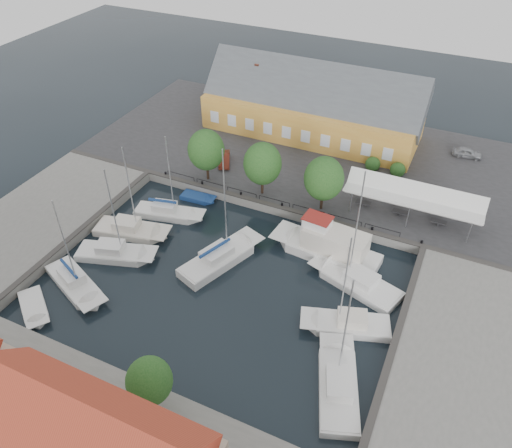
{
  "coord_description": "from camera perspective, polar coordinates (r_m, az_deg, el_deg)",
  "views": [
    {
      "loc": [
        16.86,
        -30.41,
        33.38
      ],
      "look_at": [
        0.0,
        6.0,
        1.5
      ],
      "focal_mm": 35.0,
      "sensor_mm": 36.0,
      "label": 1
    }
  ],
  "objects": [
    {
      "name": "ground",
      "position": [
        48.2,
        -3.01,
        -5.43
      ],
      "size": [
        140.0,
        140.0,
        0.0
      ],
      "primitive_type": "plane",
      "color": "black",
      "rests_on": "ground"
    },
    {
      "name": "north_quay",
      "position": [
        64.94,
        6.38,
        7.8
      ],
      "size": [
        56.0,
        26.0,
        1.0
      ],
      "primitive_type": "cube",
      "color": "#2D2D30",
      "rests_on": "ground"
    },
    {
      "name": "west_quay",
      "position": [
        58.29,
        -23.59,
        0.45
      ],
      "size": [
        12.0,
        24.0,
        1.0
      ],
      "primitive_type": "cube",
      "color": "slate",
      "rests_on": "ground"
    },
    {
      "name": "east_quay",
      "position": [
        43.75,
        23.09,
        -14.63
      ],
      "size": [
        12.0,
        24.0,
        1.0
      ],
      "primitive_type": "cube",
      "color": "slate",
      "rests_on": "ground"
    },
    {
      "name": "quay_edge_fittings",
      "position": [
        50.63,
        -0.57,
        -1.19
      ],
      "size": [
        56.0,
        24.72,
        0.4
      ],
      "color": "#383533",
      "rests_on": "north_quay"
    },
    {
      "name": "warehouse",
      "position": [
        68.34,
        6.07,
        13.19
      ],
      "size": [
        28.56,
        14.0,
        9.55
      ],
      "color": "gold",
      "rests_on": "north_quay"
    },
    {
      "name": "tent_canopy",
      "position": [
        53.91,
        17.6,
        3.03
      ],
      "size": [
        14.0,
        4.0,
        2.83
      ],
      "color": "white",
      "rests_on": "north_quay"
    },
    {
      "name": "quay_trees",
      "position": [
        54.46,
        0.75,
        6.91
      ],
      "size": [
        18.2,
        4.2,
        6.3
      ],
      "color": "black",
      "rests_on": "north_quay"
    },
    {
      "name": "car_silver",
      "position": [
        68.28,
        23.02,
        7.51
      ],
      "size": [
        3.68,
        1.74,
        1.22
      ],
      "primitive_type": "imported",
      "rotation": [
        0.0,
        0.0,
        1.66
      ],
      "color": "#929499",
      "rests_on": "north_quay"
    },
    {
      "name": "car_red",
      "position": [
        61.73,
        -3.65,
        7.42
      ],
      "size": [
        2.85,
        3.96,
        1.24
      ],
      "primitive_type": "imported",
      "rotation": [
        0.0,
        0.0,
        0.46
      ],
      "color": "#551E13",
      "rests_on": "north_quay"
    },
    {
      "name": "center_sailboat",
      "position": [
        48.99,
        -4.12,
        -4.02
      ],
      "size": [
        5.85,
        9.68,
        12.87
      ],
      "color": "white",
      "rests_on": "ground"
    },
    {
      "name": "trawler",
      "position": [
        49.65,
        8.35,
        -2.7
      ],
      "size": [
        11.45,
        4.32,
        5.0
      ],
      "color": "white",
      "rests_on": "ground"
    },
    {
      "name": "east_boat_a",
      "position": [
        47.61,
        11.43,
        -6.59
      ],
      "size": [
        9.43,
        5.68,
        12.7
      ],
      "color": "white",
      "rests_on": "ground"
    },
    {
      "name": "east_boat_b",
      "position": [
        43.93,
        10.4,
        -11.34
      ],
      "size": [
        7.96,
        4.71,
        10.55
      ],
      "color": "white",
      "rests_on": "ground"
    },
    {
      "name": "east_boat_c",
      "position": [
        40.18,
        9.33,
        -17.84
      ],
      "size": [
        5.56,
        9.18,
        11.29
      ],
      "color": "white",
      "rests_on": "ground"
    },
    {
      "name": "west_boat_a",
      "position": [
        55.48,
        -10.01,
        1.16
      ],
      "size": [
        8.04,
        3.86,
        10.47
      ],
      "color": "white",
      "rests_on": "ground"
    },
    {
      "name": "west_boat_b",
      "position": [
        53.93,
        -14.11,
        -0.79
      ],
      "size": [
        8.33,
        4.3,
        10.99
      ],
      "color": "silver",
      "rests_on": "ground"
    },
    {
      "name": "west_boat_c",
      "position": [
        51.48,
        -15.81,
        -3.35
      ],
      "size": [
        8.28,
        4.81,
        10.84
      ],
      "color": "white",
      "rests_on": "ground"
    },
    {
      "name": "west_boat_d",
      "position": [
        49.43,
        -19.94,
        -6.51
      ],
      "size": [
        8.33,
        5.4,
        10.92
      ],
      "color": "white",
      "rests_on": "ground"
    },
    {
      "name": "launch_sw",
      "position": [
        48.81,
        -24.0,
        -8.85
      ],
      "size": [
        5.23,
        4.52,
        0.98
      ],
      "color": "white",
      "rests_on": "ground"
    },
    {
      "name": "launch_nw",
      "position": [
        57.65,
        -6.68,
        2.9
      ],
      "size": [
        4.18,
        1.83,
        0.88
      ],
      "color": "navy",
      "rests_on": "ground"
    }
  ]
}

